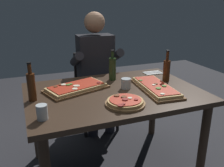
{
  "coord_description": "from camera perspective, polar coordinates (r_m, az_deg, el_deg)",
  "views": [
    {
      "loc": [
        -0.69,
        -1.72,
        1.45
      ],
      "look_at": [
        0.0,
        0.05,
        0.79
      ],
      "focal_mm": 39.11,
      "sensor_mm": 36.0,
      "label": 1
    }
  ],
  "objects": [
    {
      "name": "napkin_cutlery_set",
      "position": [
        2.5,
        9.52,
        2.47
      ],
      "size": [
        0.18,
        0.12,
        0.01
      ],
      "color": "white",
      "rests_on": "dining_table"
    },
    {
      "name": "vinegar_bottle_green",
      "position": [
        1.86,
        -18.33,
        -0.5
      ],
      "size": [
        0.06,
        0.06,
        0.29
      ],
      "color": "#47230F",
      "rests_on": "dining_table"
    },
    {
      "name": "ground_plane",
      "position": [
        2.36,
        0.46,
        -18.86
      ],
      "size": [
        6.4,
        6.4,
        0.0
      ],
      "primitive_type": "plane",
      "color": "#2D2D33"
    },
    {
      "name": "diner_chair",
      "position": [
        2.86,
        -4.21,
        -0.6
      ],
      "size": [
        0.44,
        0.44,
        0.87
      ],
      "color": "black",
      "rests_on": "ground_plane"
    },
    {
      "name": "tumbler_near_camera",
      "position": [
        2.04,
        3.3,
        -0.12
      ],
      "size": [
        0.08,
        0.08,
        0.09
      ],
      "color": "silver",
      "rests_on": "dining_table"
    },
    {
      "name": "dining_table",
      "position": [
        2.02,
        0.51,
        -4.32
      ],
      "size": [
        1.4,
        0.96,
        0.74
      ],
      "color": "#3D2B1E",
      "rests_on": "ground_plane"
    },
    {
      "name": "pizza_rectangular_left",
      "position": [
        2.05,
        10.14,
        -0.85
      ],
      "size": [
        0.28,
        0.58,
        0.05
      ],
      "color": "brown",
      "rests_on": "dining_table"
    },
    {
      "name": "tumbler_far_side",
      "position": [
        1.58,
        -16.04,
        -6.46
      ],
      "size": [
        0.07,
        0.07,
        0.1
      ],
      "color": "silver",
      "rests_on": "dining_table"
    },
    {
      "name": "pizza_round_far",
      "position": [
        1.73,
        3.12,
        -4.35
      ],
      "size": [
        0.29,
        0.29,
        0.05
      ],
      "color": "olive",
      "rests_on": "dining_table"
    },
    {
      "name": "pizza_rectangular_front",
      "position": [
        2.03,
        -8.32,
        -0.95
      ],
      "size": [
        0.56,
        0.41,
        0.05
      ],
      "color": "brown",
      "rests_on": "dining_table"
    },
    {
      "name": "oil_bottle_amber",
      "position": [
        2.24,
        0.11,
        3.62
      ],
      "size": [
        0.07,
        0.07,
        0.28
      ],
      "color": "#233819",
      "rests_on": "dining_table"
    },
    {
      "name": "wine_bottle_dark",
      "position": [
        2.26,
        12.63,
        3.18
      ],
      "size": [
        0.06,
        0.06,
        0.28
      ],
      "color": "#47230F",
      "rests_on": "dining_table"
    },
    {
      "name": "seated_diner",
      "position": [
        2.67,
        -3.58,
        3.75
      ],
      "size": [
        0.53,
        0.41,
        1.33
      ],
      "color": "#23232D",
      "rests_on": "ground_plane"
    }
  ]
}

